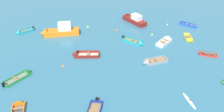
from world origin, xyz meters
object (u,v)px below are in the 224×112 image
motor_launch_orange_cluster_inner (59,31)px  rowboat_grey_near_camera (150,62)px  rowboat_orange_midfield_right (19,107)px  rowboat_green_far_back (24,75)px  mooring_buoy_far_field (63,66)px  rowboat_turquoise_near_right (137,43)px  motor_launch_maroon_foreground_center (133,19)px  rowboat_turquoise_back_row_left (21,32)px  rowboat_maroon_cluster_outer (80,55)px  rowboat_blue_back_row_center (192,26)px  kayak_white_near_left (189,101)px  rowboat_yellow_distant_center (189,40)px  rowboat_red_outer_left (205,53)px  mooring_buoy_trailing (152,35)px  mooring_buoy_near_foreground (88,27)px  rowboat_white_midfield_left (167,40)px  mooring_buoy_between_boats_right (167,25)px  mooring_buoy_midfield (117,30)px

motor_launch_orange_cluster_inner → rowboat_grey_near_camera: size_ratio=1.73×
rowboat_orange_midfield_right → rowboat_green_far_back: bearing=100.6°
mooring_buoy_far_field → motor_launch_orange_cluster_inner: bearing=100.6°
rowboat_turquoise_near_right → motor_launch_maroon_foreground_center: motor_launch_maroon_foreground_center is taller
rowboat_turquoise_back_row_left → rowboat_maroon_cluster_outer: bearing=-36.9°
rowboat_blue_back_row_center → motor_launch_maroon_foreground_center: size_ratio=0.54×
motor_launch_orange_cluster_inner → mooring_buoy_far_field: motor_launch_orange_cluster_inner is taller
rowboat_turquoise_near_right → kayak_white_near_left: bearing=-74.6°
kayak_white_near_left → motor_launch_maroon_foreground_center: size_ratio=0.46×
rowboat_maroon_cluster_outer → rowboat_turquoise_near_right: (9.68, 3.37, -0.03)m
rowboat_yellow_distant_center → rowboat_grey_near_camera: rowboat_grey_near_camera is taller
motor_launch_maroon_foreground_center → rowboat_turquoise_back_row_left: (-21.91, -3.97, -0.44)m
motor_launch_maroon_foreground_center → rowboat_yellow_distant_center: bearing=-44.7°
rowboat_red_outer_left → rowboat_yellow_distant_center: (-0.81, 4.85, -0.09)m
mooring_buoy_far_field → mooring_buoy_trailing: bearing=31.1°
motor_launch_maroon_foreground_center → mooring_buoy_near_foreground: size_ratio=14.18×
rowboat_white_midfield_left → mooring_buoy_between_boats_right: rowboat_white_midfield_left is taller
motor_launch_orange_cluster_inner → motor_launch_maroon_foreground_center: 15.42m
rowboat_yellow_distant_center → mooring_buoy_far_field: size_ratio=7.54×
rowboat_orange_midfield_right → mooring_buoy_trailing: 25.94m
motor_launch_orange_cluster_inner → mooring_buoy_near_foreground: 6.01m
mooring_buoy_trailing → rowboat_white_midfield_left: bearing=-51.8°
rowboat_orange_midfield_right → mooring_buoy_trailing: size_ratio=10.63×
rowboat_red_outer_left → mooring_buoy_far_field: (-22.26, -1.85, -0.26)m
rowboat_grey_near_camera → rowboat_orange_midfield_right: rowboat_grey_near_camera is taller
motor_launch_orange_cluster_inner → mooring_buoy_near_foreground: size_ratio=16.39×
rowboat_turquoise_near_right → mooring_buoy_between_boats_right: size_ratio=12.00×
motor_launch_maroon_foreground_center → mooring_buoy_near_foreground: bearing=-167.6°
motor_launch_orange_cluster_inner → kayak_white_near_left: (17.88, -18.59, -0.63)m
rowboat_blue_back_row_center → rowboat_maroon_cluster_outer: bearing=-156.1°
rowboat_yellow_distant_center → mooring_buoy_midfield: rowboat_yellow_distant_center is taller
motor_launch_orange_cluster_inner → rowboat_yellow_distant_center: size_ratio=2.18×
rowboat_turquoise_near_right → mooring_buoy_between_boats_right: (7.48, 7.50, -0.20)m
rowboat_maroon_cluster_outer → mooring_buoy_far_field: size_ratio=10.04×
rowboat_turquoise_near_right → rowboat_white_midfield_left: (5.36, 0.55, 0.02)m
rowboat_grey_near_camera → rowboat_blue_back_row_center: bearing=47.8°
rowboat_red_outer_left → rowboat_grey_near_camera: 9.50m
rowboat_blue_back_row_center → mooring_buoy_midfield: bearing=-177.0°
rowboat_turquoise_near_right → mooring_buoy_trailing: rowboat_turquoise_near_right is taller
rowboat_maroon_cluster_outer → mooring_buoy_between_boats_right: 20.32m
kayak_white_near_left → mooring_buoy_far_field: bearing=152.7°
rowboat_yellow_distant_center → mooring_buoy_near_foreground: bearing=159.9°
rowboat_turquoise_near_right → rowboat_orange_midfield_right: (-15.96, -14.20, -0.02)m
rowboat_maroon_cluster_outer → mooring_buoy_near_foreground: (0.87, 10.65, -0.23)m
rowboat_maroon_cluster_outer → mooring_buoy_near_foreground: size_ratio=10.01×
kayak_white_near_left → rowboat_red_outer_left: 11.88m
rowboat_turquoise_near_right → rowboat_yellow_distant_center: bearing=3.6°
motor_launch_orange_cluster_inner → mooring_buoy_between_boats_right: motor_launch_orange_cluster_inner is taller
rowboat_white_midfield_left → mooring_buoy_near_foreground: rowboat_white_midfield_left is taller
rowboat_green_far_back → rowboat_turquoise_near_right: size_ratio=0.96×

